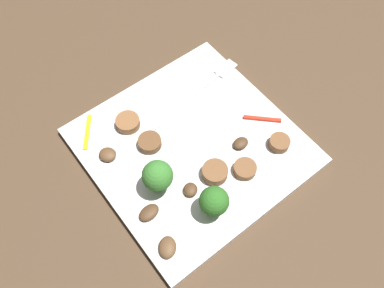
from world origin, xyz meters
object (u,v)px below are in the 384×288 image
sausage_slice_3 (279,143)px  mushroom_4 (149,213)px  sausage_slice_2 (128,123)px  pepper_strip_1 (262,119)px  sausage_slice_4 (150,143)px  mushroom_3 (168,247)px  mushroom_2 (241,143)px  sausage_slice_1 (245,169)px  pepper_strip_0 (87,132)px  sausage_slice_0 (215,172)px  broccoli_floret_1 (158,176)px  broccoli_floret_0 (214,201)px  fork (200,90)px  plate (192,146)px  mushroom_0 (190,190)px  mushroom_1 (108,154)px

sausage_slice_3 → mushroom_4: sausage_slice_3 is taller
sausage_slice_2 → pepper_strip_1: size_ratio=0.63×
sausage_slice_4 → mushroom_3: 0.15m
mushroom_2 → sausage_slice_1: bearing=-123.5°
sausage_slice_3 → pepper_strip_0: 0.27m
sausage_slice_0 → pepper_strip_1: 0.11m
sausage_slice_0 → broccoli_floret_1: bearing=155.7°
sausage_slice_2 → mushroom_4: bearing=-112.4°
sausage_slice_3 → mushroom_2: bearing=141.2°
broccoli_floret_0 → mushroom_4: size_ratio=1.78×
mushroom_4 → pepper_strip_1: bearing=4.6°
broccoli_floret_1 → mushroom_4: broccoli_floret_1 is taller
fork → broccoli_floret_1: size_ratio=3.32×
sausage_slice_4 → broccoli_floret_1: bearing=-114.1°
broccoli_floret_0 → sausage_slice_2: (-0.01, 0.17, -0.02)m
plate → mushroom_2: size_ratio=12.00×
sausage_slice_1 → sausage_slice_2: (-0.08, 0.15, 0.00)m
sausage_slice_3 → sausage_slice_4: same height
mushroom_0 → mushroom_2: size_ratio=0.89×
plate → broccoli_floret_1: 0.09m
sausage_slice_2 → sausage_slice_3: size_ratio=1.20×
mushroom_1 → plate: bearing=-28.3°
broccoli_floret_0 → broccoli_floret_1: (-0.03, 0.07, 0.00)m
broccoli_floret_1 → sausage_slice_1: broccoli_floret_1 is taller
sausage_slice_3 → fork: bearing=101.3°
pepper_strip_0 → mushroom_1: bearing=-86.5°
plate → pepper_strip_0: (-0.10, 0.10, 0.01)m
plate → broccoli_floret_0: (-0.04, -0.09, 0.04)m
sausage_slice_3 → sausage_slice_4: (-0.14, 0.11, -0.00)m
mushroom_3 → mushroom_1: bearing=86.1°
plate → broccoli_floret_1: bearing=-161.1°
sausage_slice_3 → pepper_strip_0: (-0.20, 0.18, -0.00)m
sausage_slice_1 → sausage_slice_3: size_ratio=1.08×
sausage_slice_1 → sausage_slice_4: same height
pepper_strip_1 → broccoli_floret_1: bearing=178.3°
mushroom_3 → pepper_strip_1: mushroom_3 is taller
fork → mushroom_1: 0.17m
sausage_slice_4 → mushroom_3: sausage_slice_4 is taller
sausage_slice_4 → mushroom_4: size_ratio=1.15×
sausage_slice_3 → mushroom_3: (-0.20, -0.02, -0.00)m
plate → fork: bearing=45.0°
sausage_slice_4 → pepper_strip_1: (0.15, -0.06, -0.00)m
sausage_slice_2 → broccoli_floret_1: bearing=-101.2°
mushroom_0 → mushroom_1: same height
sausage_slice_1 → mushroom_4: size_ratio=1.09×
broccoli_floret_0 → sausage_slice_4: (-0.01, 0.13, -0.02)m
broccoli_floret_0 → sausage_slice_0: (0.03, 0.04, -0.02)m
mushroom_0 → pepper_strip_0: 0.17m
fork → sausage_slice_1: 0.14m
mushroom_1 → pepper_strip_0: 0.05m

